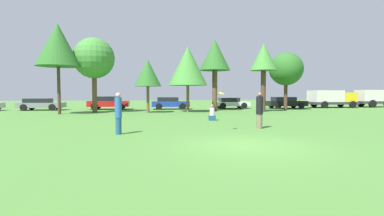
# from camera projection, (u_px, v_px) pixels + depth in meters

# --- Properties ---
(ground_plane) EXTENTS (120.00, 120.00, 0.00)m
(ground_plane) POSITION_uv_depth(u_px,v_px,m) (247.00, 146.00, 9.54)
(ground_plane) COLOR #477A33
(person_thrower) EXTENTS (0.29, 0.29, 1.76)m
(person_thrower) POSITION_uv_depth(u_px,v_px,m) (118.00, 113.00, 12.06)
(person_thrower) COLOR navy
(person_thrower) RESTS_ON ground
(person_catcher) EXTENTS (0.34, 0.34, 1.77)m
(person_catcher) POSITION_uv_depth(u_px,v_px,m) (260.00, 110.00, 14.05)
(person_catcher) COLOR #726651
(person_catcher) RESTS_ON ground
(frisbee) EXTENTS (0.27, 0.25, 0.17)m
(frisbee) POSITION_uv_depth(u_px,v_px,m) (222.00, 93.00, 12.97)
(frisbee) COLOR yellow
(bystander_sitting) EXTENTS (0.41, 0.34, 1.03)m
(bystander_sitting) POSITION_uv_depth(u_px,v_px,m) (212.00, 114.00, 18.19)
(bystander_sitting) COLOR navy
(bystander_sitting) RESTS_ON ground
(tree_0) EXTENTS (3.48, 3.48, 7.38)m
(tree_0) POSITION_uv_depth(u_px,v_px,m) (58.00, 45.00, 23.29)
(tree_0) COLOR #473323
(tree_0) RESTS_ON ground
(tree_1) EXTENTS (3.55, 3.55, 6.56)m
(tree_1) POSITION_uv_depth(u_px,v_px,m) (94.00, 59.00, 25.15)
(tree_1) COLOR brown
(tree_1) RESTS_ON ground
(tree_2) EXTENTS (2.35, 2.35, 4.67)m
(tree_2) POSITION_uv_depth(u_px,v_px,m) (148.00, 73.00, 25.07)
(tree_2) COLOR brown
(tree_2) RESTS_ON ground
(tree_3) EXTENTS (3.55, 3.55, 5.98)m
(tree_3) POSITION_uv_depth(u_px,v_px,m) (188.00, 66.00, 26.14)
(tree_3) COLOR brown
(tree_3) RESTS_ON ground
(tree_4) EXTENTS (3.00, 3.00, 6.94)m
(tree_4) POSITION_uv_depth(u_px,v_px,m) (215.00, 56.00, 27.97)
(tree_4) COLOR brown
(tree_4) RESTS_ON ground
(tree_5) EXTENTS (2.48, 2.48, 6.30)m
(tree_5) POSITION_uv_depth(u_px,v_px,m) (264.00, 59.00, 26.46)
(tree_5) COLOR #473323
(tree_5) RESTS_ON ground
(tree_6) EXTENTS (3.39, 3.39, 5.83)m
(tree_6) POSITION_uv_depth(u_px,v_px,m) (286.00, 69.00, 29.16)
(tree_6) COLOR #473323
(tree_6) RESTS_ON ground
(parked_car_grey) EXTENTS (4.31, 2.14, 1.19)m
(parked_car_grey) POSITION_uv_depth(u_px,v_px,m) (41.00, 104.00, 28.99)
(parked_car_grey) COLOR slate
(parked_car_grey) RESTS_ON ground
(parked_car_red) EXTENTS (4.22, 2.18, 1.37)m
(parked_car_red) POSITION_uv_depth(u_px,v_px,m) (108.00, 103.00, 30.44)
(parked_car_red) COLOR red
(parked_car_red) RESTS_ON ground
(parked_car_blue) EXTENTS (4.03, 2.05, 1.28)m
(parked_car_blue) POSITION_uv_depth(u_px,v_px,m) (170.00, 103.00, 30.77)
(parked_car_blue) COLOR #1E389E
(parked_car_blue) RESTS_ON ground
(parked_car_white) EXTENTS (3.88, 2.11, 1.21)m
(parked_car_white) POSITION_uv_depth(u_px,v_px,m) (231.00, 103.00, 32.20)
(parked_car_white) COLOR silver
(parked_car_white) RESTS_ON ground
(parked_car_black) EXTENTS (4.38, 2.15, 1.29)m
(parked_car_black) POSITION_uv_depth(u_px,v_px,m) (285.00, 102.00, 32.60)
(parked_car_black) COLOR black
(parked_car_black) RESTS_ON ground
(delivery_truck_yellow) EXTENTS (5.61, 2.57, 2.04)m
(delivery_truck_yellow) POSITION_uv_depth(u_px,v_px,m) (331.00, 98.00, 34.03)
(delivery_truck_yellow) COLOR #2D2D33
(delivery_truck_yellow) RESTS_ON ground
(delivery_truck_silver) EXTENTS (5.79, 2.31, 2.10)m
(delivery_truck_silver) POSITION_uv_depth(u_px,v_px,m) (378.00, 97.00, 35.28)
(delivery_truck_silver) COLOR #2D2D33
(delivery_truck_silver) RESTS_ON ground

